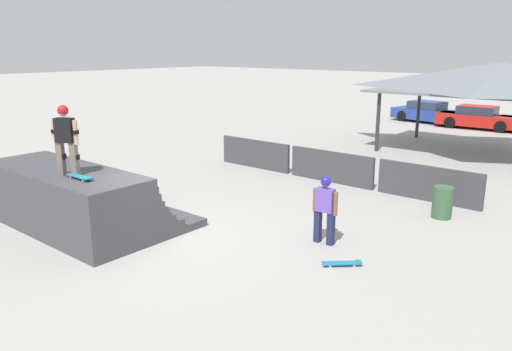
# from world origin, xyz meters

# --- Properties ---
(ground_plane) EXTENTS (160.00, 160.00, 0.00)m
(ground_plane) POSITION_xyz_m (0.00, 0.00, 0.00)
(ground_plane) COLOR #A3A09B
(quarter_pipe_ramp) EXTENTS (4.95, 3.28, 1.54)m
(quarter_pipe_ramp) POSITION_xyz_m (-2.37, -0.75, 0.69)
(quarter_pipe_ramp) COLOR #424247
(quarter_pipe_ramp) RESTS_ON ground
(skater_on_deck) EXTENTS (0.68, 0.45, 1.62)m
(skater_on_deck) POSITION_xyz_m (-1.70, -1.26, 2.47)
(skater_on_deck) COLOR #6B6051
(skater_on_deck) RESTS_ON quarter_pipe_ramp
(skateboard_on_deck) EXTENTS (0.84, 0.20, 0.09)m
(skateboard_on_deck) POSITION_xyz_m (-1.19, -1.27, 1.60)
(skateboard_on_deck) COLOR silver
(skateboard_on_deck) RESTS_ON quarter_pipe_ramp
(bystander_walking) EXTENTS (0.63, 0.24, 1.61)m
(bystander_walking) POSITION_xyz_m (3.03, 2.28, 0.94)
(bystander_walking) COLOR #1E2347
(bystander_walking) RESTS_ON ground
(skateboard_on_ground) EXTENTS (0.74, 0.71, 0.09)m
(skateboard_on_ground) POSITION_xyz_m (4.00, 1.48, 0.06)
(skateboard_on_ground) COLOR silver
(skateboard_on_ground) RESTS_ON ground
(barrier_fence) EXTENTS (9.78, 0.12, 1.05)m
(barrier_fence) POSITION_xyz_m (0.27, 7.06, 0.53)
(barrier_fence) COLOR #3D3D42
(barrier_fence) RESTS_ON ground
(pavilion_shelter) EXTENTS (9.64, 5.17, 3.83)m
(pavilion_shelter) POSITION_xyz_m (3.16, 15.02, 3.18)
(pavilion_shelter) COLOR #2D2D33
(pavilion_shelter) RESTS_ON ground
(trash_bin) EXTENTS (0.52, 0.52, 0.85)m
(trash_bin) POSITION_xyz_m (4.47, 5.82, 0.42)
(trash_bin) COLOR #385B3D
(trash_bin) RESTS_ON ground
(parked_car_blue) EXTENTS (4.46, 2.34, 1.27)m
(parked_car_blue) POSITION_xyz_m (-2.55, 22.74, 0.60)
(parked_car_blue) COLOR navy
(parked_car_blue) RESTS_ON ground
(parked_car_red) EXTENTS (4.36, 1.79, 1.27)m
(parked_car_red) POSITION_xyz_m (0.54, 22.15, 0.60)
(parked_car_red) COLOR red
(parked_car_red) RESTS_ON ground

